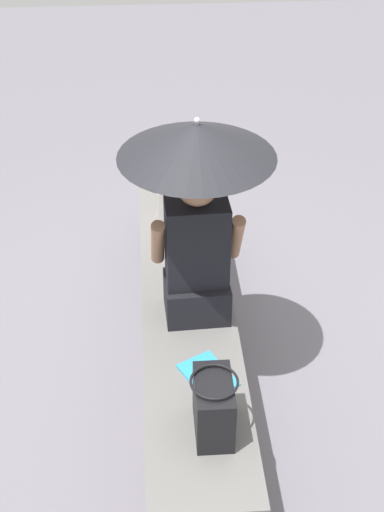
{
  "coord_description": "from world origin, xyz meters",
  "views": [
    {
      "loc": [
        -3.11,
        0.19,
        3.07
      ],
      "look_at": [
        -0.05,
        -0.02,
        0.83
      ],
      "focal_mm": 50.96,
      "sensor_mm": 36.0,
      "label": 1
    }
  ],
  "objects_px": {
    "parasol": "(197,141)",
    "magazine": "(208,375)",
    "person_seated": "(197,255)",
    "tote_bag_canvas": "(214,406)",
    "handbag_black": "(170,202)"
  },
  "relations": [
    {
      "from": "handbag_black",
      "to": "tote_bag_canvas",
      "type": "height_order",
      "value": "handbag_black"
    },
    {
      "from": "parasol",
      "to": "tote_bag_canvas",
      "type": "distance_m",
      "value": 1.22
    },
    {
      "from": "parasol",
      "to": "handbag_black",
      "type": "xyz_separation_m",
      "value": [
        0.88,
        0.1,
        -0.87
      ]
    },
    {
      "from": "parasol",
      "to": "person_seated",
      "type": "bearing_deg",
      "value": -177.97
    },
    {
      "from": "tote_bag_canvas",
      "to": "person_seated",
      "type": "bearing_deg",
      "value": 0.96
    },
    {
      "from": "parasol",
      "to": "magazine",
      "type": "height_order",
      "value": "parasol"
    },
    {
      "from": "person_seated",
      "to": "tote_bag_canvas",
      "type": "relative_size",
      "value": 2.87
    },
    {
      "from": "tote_bag_canvas",
      "to": "magazine",
      "type": "bearing_deg",
      "value": -0.89
    },
    {
      "from": "person_seated",
      "to": "tote_bag_canvas",
      "type": "distance_m",
      "value": 0.85
    },
    {
      "from": "handbag_black",
      "to": "parasol",
      "type": "bearing_deg",
      "value": -173.5
    },
    {
      "from": "tote_bag_canvas",
      "to": "handbag_black",
      "type": "bearing_deg",
      "value": 3.8
    },
    {
      "from": "parasol",
      "to": "handbag_black",
      "type": "height_order",
      "value": "parasol"
    },
    {
      "from": "person_seated",
      "to": "parasol",
      "type": "distance_m",
      "value": 0.64
    },
    {
      "from": "parasol",
      "to": "magazine",
      "type": "bearing_deg",
      "value": -177.76
    },
    {
      "from": "handbag_black",
      "to": "tote_bag_canvas",
      "type": "distance_m",
      "value": 1.73
    }
  ]
}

